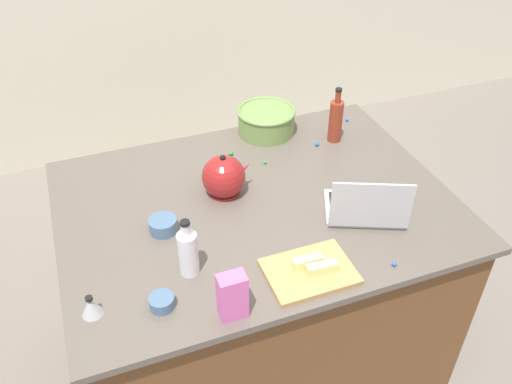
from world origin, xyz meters
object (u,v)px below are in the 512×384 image
at_px(laptop, 366,207).
at_px(kettle, 224,177).
at_px(cutting_board, 309,272).
at_px(candy_bag, 232,296).
at_px(mixing_bowl_large, 266,120).
at_px(ramekin_medium, 162,302).
at_px(butter_stick_right, 307,262).
at_px(butter_stick_left, 322,268).
at_px(kitchen_timer, 91,306).
at_px(ramekin_small, 163,225).
at_px(bottle_soy, 336,120).
at_px(bottle_vinegar, 188,252).

xyz_separation_m(laptop, kettle, (-0.47, 0.34, 0.03)).
bearing_deg(cutting_board, kettle, 103.91).
relative_size(laptop, candy_bag, 2.19).
xyz_separation_m(mixing_bowl_large, ramekin_medium, (-0.72, -0.90, -0.04)).
height_order(mixing_bowl_large, kettle, kettle).
bearing_deg(kettle, butter_stick_right, -75.41).
relative_size(mixing_bowl_large, butter_stick_right, 2.56).
relative_size(cutting_board, butter_stick_right, 2.78).
distance_m(butter_stick_left, kitchen_timer, 0.77).
relative_size(ramekin_small, ramekin_medium, 1.29).
bearing_deg(laptop, kettle, 143.89).
distance_m(butter_stick_right, kitchen_timer, 0.73).
xyz_separation_m(kettle, cutting_board, (0.13, -0.54, -0.07)).
height_order(mixing_bowl_large, bottle_soy, bottle_soy).
height_order(butter_stick_right, candy_bag, candy_bag).
bearing_deg(ramekin_medium, butter_stick_left, -5.94).
bearing_deg(candy_bag, ramekin_small, 104.11).
xyz_separation_m(kettle, ramekin_medium, (-0.38, -0.51, -0.06)).
distance_m(ramekin_medium, candy_bag, 0.24).
distance_m(laptop, butter_stick_left, 0.38).
xyz_separation_m(laptop, ramekin_medium, (-0.85, -0.17, -0.03)).
bearing_deg(bottle_vinegar, kitchen_timer, -168.28).
xyz_separation_m(laptop, kitchen_timer, (-1.07, -0.12, -0.01)).
bearing_deg(candy_bag, bottle_soy, 46.52).
relative_size(laptop, ramekin_medium, 4.45).
xyz_separation_m(mixing_bowl_large, kitchen_timer, (-0.93, -0.85, -0.03)).
height_order(kettle, ramekin_medium, kettle).
bearing_deg(butter_stick_left, kettle, 106.65).
bearing_deg(bottle_vinegar, kettle, 57.05).
height_order(bottle_vinegar, ramekin_small, bottle_vinegar).
height_order(laptop, cutting_board, laptop).
bearing_deg(kettle, bottle_soy, 18.78).
bearing_deg(kitchen_timer, laptop, 6.28).
relative_size(ramekin_small, kitchen_timer, 1.40).
bearing_deg(kitchen_timer, butter_stick_left, -7.95).
relative_size(ramekin_medium, candy_bag, 0.49).
relative_size(bottle_vinegar, kitchen_timer, 3.00).
xyz_separation_m(bottle_soy, ramekin_medium, (-0.99, -0.72, -0.09)).
height_order(bottle_soy, cutting_board, bottle_soy).
bearing_deg(cutting_board, candy_bag, -166.10).
bearing_deg(kitchen_timer, bottle_vinegar, 11.72).
height_order(cutting_board, candy_bag, candy_bag).
xyz_separation_m(cutting_board, candy_bag, (-0.31, -0.08, 0.08)).
relative_size(bottle_soy, candy_bag, 1.59).
bearing_deg(ramekin_medium, ramekin_small, 76.54).
bearing_deg(butter_stick_right, kettle, 104.59).
distance_m(kettle, butter_stick_right, 0.54).
bearing_deg(ramekin_small, bottle_soy, 21.37).
bearing_deg(mixing_bowl_large, bottle_vinegar, -127.22).
height_order(bottle_vinegar, butter_stick_left, bottle_vinegar).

